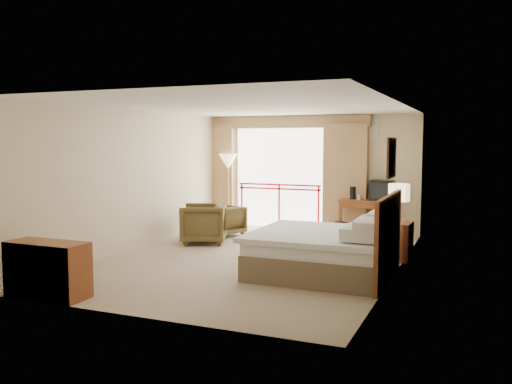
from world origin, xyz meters
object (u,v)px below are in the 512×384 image
at_px(armchair_near, 204,243).
at_px(floor_lamp, 228,164).
at_px(armchair_far, 225,235).
at_px(wastebasket, 340,229).
at_px(tv, 382,190).
at_px(nightstand, 397,241).
at_px(bed, 326,251).
at_px(side_table, 192,220).
at_px(table_lamp, 399,193).
at_px(dresser, 47,270).
at_px(desk, 369,207).

distance_m(armchair_near, floor_lamp, 2.71).
xyz_separation_m(armchair_far, floor_lamp, (-0.48, 1.18, 1.54)).
bearing_deg(armchair_near, wastebasket, 105.98).
height_order(tv, armchair_far, tv).
xyz_separation_m(nightstand, armchair_near, (-3.92, 0.06, -0.33)).
relative_size(tv, armchair_far, 0.67).
relative_size(bed, side_table, 3.56).
bearing_deg(tv, bed, -78.59).
bearing_deg(wastebasket, bed, -79.66).
height_order(bed, table_lamp, table_lamp).
height_order(nightstand, tv, tv).
distance_m(armchair_far, dresser, 5.27).
height_order(table_lamp, wastebasket, table_lamp).
height_order(armchair_far, side_table, side_table).
bearing_deg(table_lamp, wastebasket, 129.42).
bearing_deg(nightstand, dresser, -130.58).
bearing_deg(tv, wastebasket, -139.30).
distance_m(bed, side_table, 3.97).
distance_m(bed, armchair_near, 3.45).
bearing_deg(side_table, desk, 30.23).
bearing_deg(tv, table_lamp, -58.71).
bearing_deg(nightstand, armchair_far, 167.96).
distance_m(armchair_far, armchair_near, 0.99).
relative_size(bed, floor_lamp, 1.19).
xyz_separation_m(desk, tv, (0.30, -0.06, 0.40)).
bearing_deg(floor_lamp, desk, 1.83).
xyz_separation_m(desk, floor_lamp, (-3.42, -0.11, 0.91)).
relative_size(table_lamp, armchair_far, 0.90).
distance_m(nightstand, floor_lamp, 5.08).
bearing_deg(bed, tv, 86.90).
bearing_deg(desk, side_table, -145.79).
bearing_deg(bed, dresser, -139.33).
bearing_deg(armchair_near, bed, 41.52).
height_order(desk, wastebasket, desk).
relative_size(tv, dresser, 0.43).
xyz_separation_m(armchair_far, armchair_near, (-0.00, -0.99, 0.00)).
xyz_separation_m(tv, dresser, (-3.32, -6.49, -0.64)).
bearing_deg(floor_lamp, bed, -46.93).
bearing_deg(side_table, table_lamp, -4.11).
bearing_deg(floor_lamp, armchair_near, -77.67).
bearing_deg(armchair_far, tv, 134.10).
height_order(armchair_near, floor_lamp, floor_lamp).
xyz_separation_m(tv, wastebasket, (-0.83, -0.41, -0.86)).
bearing_deg(table_lamp, floor_lamp, 153.58).
bearing_deg(armchair_near, tv, 103.47).
xyz_separation_m(floor_lamp, dresser, (0.40, -6.44, -1.16)).
height_order(wastebasket, armchair_near, armchair_near).
bearing_deg(armchair_far, floor_lamp, -134.73).
distance_m(wastebasket, armchair_near, 3.03).
relative_size(nightstand, dresser, 0.59).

